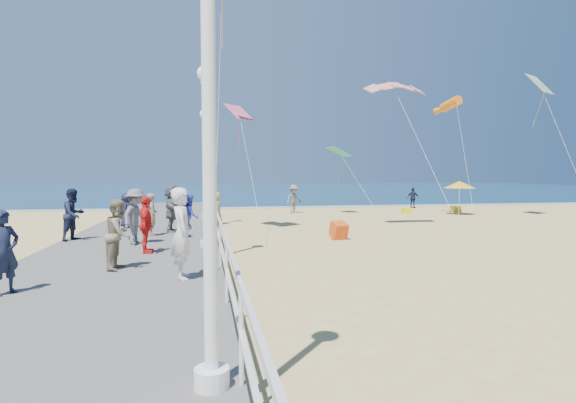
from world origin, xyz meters
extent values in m
plane|color=tan|center=(0.00, 0.00, 0.00)|extent=(160.00, 160.00, 0.00)
cube|color=#0D304E|center=(0.00, 65.00, 0.01)|extent=(160.00, 90.00, 0.05)
cube|color=silver|center=(0.00, 20.50, 0.03)|extent=(160.00, 1.20, 0.04)
cube|color=#68645E|center=(-7.50, 0.00, 0.20)|extent=(5.00, 44.00, 0.40)
cube|color=white|center=(-5.05, 0.00, 1.45)|extent=(0.05, 42.00, 0.06)
cube|color=white|center=(-5.05, 0.00, 0.95)|extent=(0.05, 42.00, 0.04)
cylinder|color=white|center=(-5.35, -9.00, 0.50)|extent=(0.36, 0.36, 0.20)
cylinder|color=white|center=(-5.35, -9.00, 2.85)|extent=(0.14, 0.14, 4.70)
cylinder|color=white|center=(-5.35, 0.00, 0.50)|extent=(0.36, 0.36, 0.20)
cylinder|color=white|center=(-5.35, 0.00, 2.85)|extent=(0.14, 0.14, 4.70)
sphere|color=white|center=(-5.35, 0.00, 5.50)|extent=(0.44, 0.44, 0.44)
cylinder|color=white|center=(-5.35, 9.00, 0.50)|extent=(0.36, 0.36, 0.20)
cylinder|color=white|center=(-5.35, 9.00, 2.85)|extent=(0.14, 0.14, 4.70)
sphere|color=white|center=(-5.35, 9.00, 5.50)|extent=(0.44, 0.44, 0.44)
imported|color=silver|center=(-5.85, -4.09, 1.34)|extent=(0.50, 0.72, 1.89)
imported|color=blue|center=(-5.70, -3.94, 1.69)|extent=(0.37, 0.46, 0.89)
imported|color=#161C31|center=(-8.94, -4.72, 1.17)|extent=(0.60, 0.67, 1.53)
imported|color=#83765B|center=(-7.32, -2.81, 1.20)|extent=(0.73, 0.87, 1.59)
imported|color=#5C5C61|center=(-7.49, 0.90, 1.26)|extent=(1.05, 1.28, 1.72)
imported|color=red|center=(-6.97, -0.80, 1.18)|extent=(0.40, 0.92, 1.56)
imported|color=#1A1938|center=(-8.50, 5.39, 1.11)|extent=(0.46, 0.70, 1.42)
imported|color=#5A5B5F|center=(-6.61, 3.88, 1.29)|extent=(0.66, 1.68, 1.78)
imported|color=#7C6B55|center=(-7.22, 2.83, 1.15)|extent=(0.48, 0.62, 1.49)
imported|color=#171D34|center=(-9.60, 2.15, 1.25)|extent=(0.96, 1.03, 1.69)
imported|color=slate|center=(0.42, 15.43, 0.93)|extent=(1.39, 1.19, 1.87)
imported|color=#171F34|center=(10.10, 17.97, 0.78)|extent=(0.88, 0.95, 1.56)
imported|color=gray|center=(-4.78, 9.47, 0.83)|extent=(0.60, 0.86, 1.66)
cube|color=red|center=(-0.23, 3.31, 0.30)|extent=(0.67, 0.80, 0.74)
cylinder|color=white|center=(10.39, 12.23, 0.90)|extent=(0.05, 0.05, 1.80)
cone|color=gold|center=(10.39, 12.23, 1.91)|extent=(1.90, 1.90, 0.45)
cube|color=yellow|center=(7.45, 13.46, 0.20)|extent=(0.55, 0.55, 0.40)
cube|color=yellow|center=(11.26, 14.04, 0.20)|extent=(0.55, 0.55, 0.40)
cylinder|color=orange|center=(9.07, 11.18, 6.73)|extent=(0.95, 2.36, 1.01)
cube|color=#DC5174|center=(-3.77, 7.54, 5.43)|extent=(1.45, 1.44, 0.76)
cube|color=#17ACC7|center=(13.75, 9.67, 7.77)|extent=(1.90, 1.70, 1.20)
cube|color=#25B171|center=(3.11, 14.27, 4.00)|extent=(1.39, 1.49, 0.59)
camera|label=1|loc=(-5.41, -13.49, 2.56)|focal=28.00mm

